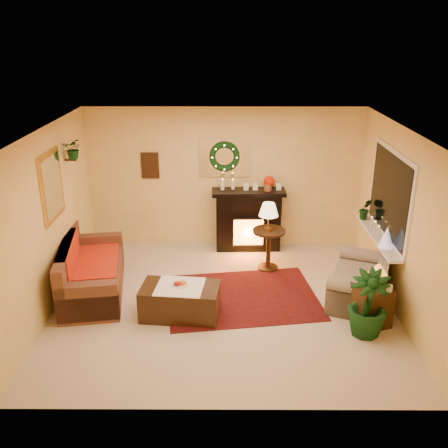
{
  "coord_description": "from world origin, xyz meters",
  "views": [
    {
      "loc": [
        0.03,
        -6.56,
        3.86
      ],
      "look_at": [
        0.0,
        0.35,
        1.15
      ],
      "focal_mm": 40.0,
      "sensor_mm": 36.0,
      "label": 1
    }
  ],
  "objects_px": {
    "side_table_round": "(268,251)",
    "coffee_table": "(180,303)",
    "loveseat": "(361,274)",
    "end_table_square": "(370,306)",
    "fireplace": "(248,221)",
    "sofa": "(92,267)"
  },
  "relations": [
    {
      "from": "side_table_round",
      "to": "end_table_square",
      "type": "height_order",
      "value": "side_table_round"
    },
    {
      "from": "fireplace",
      "to": "loveseat",
      "type": "distance_m",
      "value": 2.49
    },
    {
      "from": "loveseat",
      "to": "coffee_table",
      "type": "distance_m",
      "value": 2.73
    },
    {
      "from": "side_table_round",
      "to": "end_table_square",
      "type": "xyz_separation_m",
      "value": [
        1.28,
        -1.71,
        -0.05
      ]
    },
    {
      "from": "coffee_table",
      "to": "side_table_round",
      "type": "bearing_deg",
      "value": 54.1
    },
    {
      "from": "side_table_round",
      "to": "coffee_table",
      "type": "xyz_separation_m",
      "value": [
        -1.37,
        -1.53,
        -0.12
      ]
    },
    {
      "from": "side_table_round",
      "to": "coffee_table",
      "type": "height_order",
      "value": "side_table_round"
    },
    {
      "from": "side_table_round",
      "to": "coffee_table",
      "type": "distance_m",
      "value": 2.06
    },
    {
      "from": "sofa",
      "to": "loveseat",
      "type": "height_order",
      "value": "sofa"
    },
    {
      "from": "sofa",
      "to": "side_table_round",
      "type": "height_order",
      "value": "sofa"
    },
    {
      "from": "loveseat",
      "to": "coffee_table",
      "type": "height_order",
      "value": "loveseat"
    },
    {
      "from": "loveseat",
      "to": "coffee_table",
      "type": "bearing_deg",
      "value": -147.98
    },
    {
      "from": "sofa",
      "to": "side_table_round",
      "type": "xyz_separation_m",
      "value": [
        2.79,
        0.83,
        -0.1
      ]
    },
    {
      "from": "fireplace",
      "to": "side_table_round",
      "type": "xyz_separation_m",
      "value": [
        0.32,
        -0.85,
        -0.23
      ]
    },
    {
      "from": "loveseat",
      "to": "end_table_square",
      "type": "distance_m",
      "value": 0.69
    },
    {
      "from": "fireplace",
      "to": "loveseat",
      "type": "relative_size",
      "value": 0.86
    },
    {
      "from": "loveseat",
      "to": "end_table_square",
      "type": "xyz_separation_m",
      "value": [
        -0.02,
        -0.68,
        -0.15
      ]
    },
    {
      "from": "fireplace",
      "to": "end_table_square",
      "type": "distance_m",
      "value": 3.03
    },
    {
      "from": "loveseat",
      "to": "end_table_square",
      "type": "relative_size",
      "value": 2.37
    },
    {
      "from": "loveseat",
      "to": "end_table_square",
      "type": "bearing_deg",
      "value": -70.46
    },
    {
      "from": "end_table_square",
      "to": "coffee_table",
      "type": "distance_m",
      "value": 2.66
    },
    {
      "from": "loveseat",
      "to": "sofa",
      "type": "bearing_deg",
      "value": -161.35
    }
  ]
}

